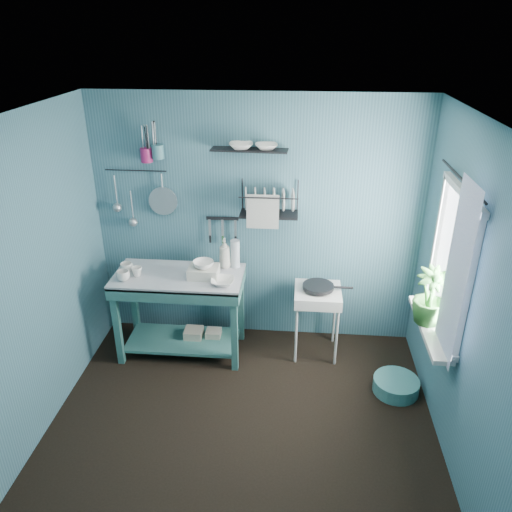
# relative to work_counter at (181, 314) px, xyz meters

# --- Properties ---
(floor) EXTENTS (3.20, 3.20, 0.00)m
(floor) POSITION_rel_work_counter_xyz_m (0.71, -1.07, -0.43)
(floor) COLOR black
(floor) RESTS_ON ground
(ceiling) EXTENTS (3.20, 3.20, 0.00)m
(ceiling) POSITION_rel_work_counter_xyz_m (0.71, -1.07, 2.07)
(ceiling) COLOR silver
(ceiling) RESTS_ON ground
(wall_back) EXTENTS (3.20, 0.00, 3.20)m
(wall_back) POSITION_rel_work_counter_xyz_m (0.71, 0.43, 0.82)
(wall_back) COLOR #36616F
(wall_back) RESTS_ON ground
(wall_front) EXTENTS (3.20, 0.00, 3.20)m
(wall_front) POSITION_rel_work_counter_xyz_m (0.71, -2.57, 0.82)
(wall_front) COLOR #36616F
(wall_front) RESTS_ON ground
(wall_left) EXTENTS (0.00, 3.00, 3.00)m
(wall_left) POSITION_rel_work_counter_xyz_m (-0.89, -1.07, 0.82)
(wall_left) COLOR #36616F
(wall_left) RESTS_ON ground
(wall_right) EXTENTS (0.00, 3.00, 3.00)m
(wall_right) POSITION_rel_work_counter_xyz_m (2.31, -1.07, 0.82)
(wall_right) COLOR #36616F
(wall_right) RESTS_ON ground
(work_counter) EXTENTS (1.25, 0.65, 0.87)m
(work_counter) POSITION_rel_work_counter_xyz_m (0.00, 0.00, 0.00)
(work_counter) COLOR #306661
(work_counter) RESTS_ON floor
(mug_left) EXTENTS (0.12, 0.12, 0.10)m
(mug_left) POSITION_rel_work_counter_xyz_m (-0.48, -0.16, 0.48)
(mug_left) COLOR white
(mug_left) RESTS_ON work_counter
(mug_mid) EXTENTS (0.14, 0.14, 0.09)m
(mug_mid) POSITION_rel_work_counter_xyz_m (-0.38, -0.06, 0.48)
(mug_mid) COLOR white
(mug_mid) RESTS_ON work_counter
(mug_right) EXTENTS (0.17, 0.17, 0.10)m
(mug_right) POSITION_rel_work_counter_xyz_m (-0.50, 0.00, 0.48)
(mug_right) COLOR white
(mug_right) RESTS_ON work_counter
(wash_tub) EXTENTS (0.28, 0.22, 0.10)m
(wash_tub) POSITION_rel_work_counter_xyz_m (0.25, -0.02, 0.48)
(wash_tub) COLOR beige
(wash_tub) RESTS_ON work_counter
(tub_bowl) EXTENTS (0.20, 0.19, 0.06)m
(tub_bowl) POSITION_rel_work_counter_xyz_m (0.25, -0.02, 0.56)
(tub_bowl) COLOR white
(tub_bowl) RESTS_ON wash_tub
(soap_bottle) EXTENTS (0.11, 0.12, 0.30)m
(soap_bottle) POSITION_rel_work_counter_xyz_m (0.42, 0.20, 0.58)
(soap_bottle) COLOR beige
(soap_bottle) RESTS_ON work_counter
(water_bottle) EXTENTS (0.09, 0.09, 0.28)m
(water_bottle) POSITION_rel_work_counter_xyz_m (0.52, 0.22, 0.57)
(water_bottle) COLOR silver
(water_bottle) RESTS_ON work_counter
(counter_bowl) EXTENTS (0.22, 0.22, 0.05)m
(counter_bowl) POSITION_rel_work_counter_xyz_m (0.45, -0.15, 0.46)
(counter_bowl) COLOR white
(counter_bowl) RESTS_ON work_counter
(hotplate_stand) EXTENTS (0.45, 0.45, 0.71)m
(hotplate_stand) POSITION_rel_work_counter_xyz_m (1.33, 0.10, -0.08)
(hotplate_stand) COLOR silver
(hotplate_stand) RESTS_ON floor
(frying_pan) EXTENTS (0.30, 0.30, 0.03)m
(frying_pan) POSITION_rel_work_counter_xyz_m (1.33, 0.10, 0.32)
(frying_pan) COLOR black
(frying_pan) RESTS_ON hotplate_stand
(knife_strip) EXTENTS (0.32, 0.03, 0.03)m
(knife_strip) POSITION_rel_work_counter_xyz_m (0.38, 0.40, 0.86)
(knife_strip) COLOR black
(knife_strip) RESTS_ON wall_back
(dish_rack) EXTENTS (0.56, 0.25, 0.32)m
(dish_rack) POSITION_rel_work_counter_xyz_m (0.84, 0.30, 1.11)
(dish_rack) COLOR black
(dish_rack) RESTS_ON wall_back
(upper_shelf) EXTENTS (0.71, 0.22, 0.02)m
(upper_shelf) POSITION_rel_work_counter_xyz_m (0.65, 0.33, 1.57)
(upper_shelf) COLOR black
(upper_shelf) RESTS_ON wall_back
(shelf_bowl_left) EXTENTS (0.24, 0.24, 0.05)m
(shelf_bowl_left) POSITION_rel_work_counter_xyz_m (0.58, 0.33, 1.61)
(shelf_bowl_left) COLOR white
(shelf_bowl_left) RESTS_ON upper_shelf
(shelf_bowl_right) EXTENTS (0.23, 0.23, 0.05)m
(shelf_bowl_right) POSITION_rel_work_counter_xyz_m (0.81, 0.33, 1.64)
(shelf_bowl_right) COLOR white
(shelf_bowl_right) RESTS_ON upper_shelf
(utensil_cup_magenta) EXTENTS (0.11, 0.11, 0.13)m
(utensil_cup_magenta) POSITION_rel_work_counter_xyz_m (-0.31, 0.35, 1.49)
(utensil_cup_magenta) COLOR #941B55
(utensil_cup_magenta) RESTS_ON wall_back
(utensil_cup_teal) EXTENTS (0.11, 0.11, 0.13)m
(utensil_cup_teal) POSITION_rel_work_counter_xyz_m (-0.20, 0.35, 1.53)
(utensil_cup_teal) COLOR teal
(utensil_cup_teal) RESTS_ON wall_back
(colander) EXTENTS (0.28, 0.03, 0.28)m
(colander) POSITION_rel_work_counter_xyz_m (-0.20, 0.38, 1.03)
(colander) COLOR #B1B4B9
(colander) RESTS_ON wall_back
(ladle_outer) EXTENTS (0.01, 0.01, 0.30)m
(ladle_outer) POSITION_rel_work_counter_xyz_m (-0.67, 0.39, 1.12)
(ladle_outer) COLOR #B1B4B9
(ladle_outer) RESTS_ON wall_back
(ladle_inner) EXTENTS (0.01, 0.01, 0.30)m
(ladle_inner) POSITION_rel_work_counter_xyz_m (-0.52, 0.39, 0.97)
(ladle_inner) COLOR #B1B4B9
(ladle_inner) RESTS_ON wall_back
(hook_rail) EXTENTS (0.60, 0.01, 0.01)m
(hook_rail) POSITION_rel_work_counter_xyz_m (-0.45, 0.40, 1.33)
(hook_rail) COLOR black
(hook_rail) RESTS_ON wall_back
(window_glass) EXTENTS (0.00, 1.10, 1.10)m
(window_glass) POSITION_rel_work_counter_xyz_m (2.30, -0.62, 0.97)
(window_glass) COLOR white
(window_glass) RESTS_ON wall_right
(windowsill) EXTENTS (0.16, 0.95, 0.04)m
(windowsill) POSITION_rel_work_counter_xyz_m (2.21, -0.62, 0.38)
(windowsill) COLOR silver
(windowsill) RESTS_ON wall_right
(curtain) EXTENTS (0.00, 1.35, 1.35)m
(curtain) POSITION_rel_work_counter_xyz_m (2.23, -0.92, 1.02)
(curtain) COLOR white
(curtain) RESTS_ON wall_right
(curtain_rod) EXTENTS (0.02, 1.05, 0.02)m
(curtain_rod) POSITION_rel_work_counter_xyz_m (2.25, -0.62, 1.62)
(curtain_rod) COLOR black
(curtain_rod) RESTS_ON wall_right
(potted_plant) EXTENTS (0.28, 0.28, 0.48)m
(potted_plant) POSITION_rel_work_counter_xyz_m (2.19, -0.57, 0.64)
(potted_plant) COLOR #2E692A
(potted_plant) RESTS_ON windowsill
(storage_tin_large) EXTENTS (0.18, 0.18, 0.22)m
(storage_tin_large) POSITION_rel_work_counter_xyz_m (0.10, 0.05, -0.32)
(storage_tin_large) COLOR tan
(storage_tin_large) RESTS_ON floor
(storage_tin_small) EXTENTS (0.15, 0.15, 0.20)m
(storage_tin_small) POSITION_rel_work_counter_xyz_m (0.30, 0.08, -0.33)
(storage_tin_small) COLOR tan
(storage_tin_small) RESTS_ON floor
(floor_basin) EXTENTS (0.41, 0.41, 0.13)m
(floor_basin) POSITION_rel_work_counter_xyz_m (2.06, -0.45, -0.37)
(floor_basin) COLOR teal
(floor_basin) RESTS_ON floor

